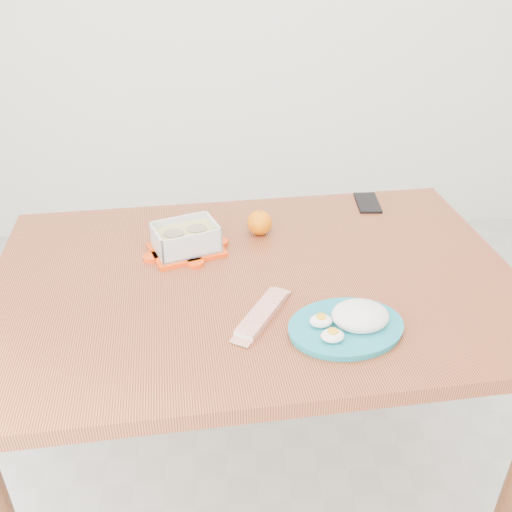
{
  "coord_description": "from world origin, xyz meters",
  "views": [
    {
      "loc": [
        -0.29,
        -1.09,
        1.55
      ],
      "look_at": [
        -0.2,
        0.12,
        0.81
      ],
      "focal_mm": 40.0,
      "sensor_mm": 36.0,
      "label": 1
    }
  ],
  "objects": [
    {
      "name": "dining_table",
      "position": [
        -0.2,
        0.12,
        0.66
      ],
      "size": [
        1.39,
        0.98,
        0.75
      ],
      "rotation": [
        0.0,
        0.0,
        0.07
      ],
      "color": "#A4532E",
      "rests_on": "ground"
    },
    {
      "name": "candy_bar",
      "position": [
        -0.2,
        -0.05,
        0.76
      ],
      "size": [
        0.14,
        0.19,
        0.02
      ],
      "primitive_type": "cube",
      "rotation": [
        0.0,
        0.0,
        1.03
      ],
      "color": "red",
      "rests_on": "dining_table"
    },
    {
      "name": "orange_fruit",
      "position": [
        -0.17,
        0.34,
        0.79
      ],
      "size": [
        0.07,
        0.07,
        0.07
      ],
      "primitive_type": "sphere",
      "color": "orange",
      "rests_on": "dining_table"
    },
    {
      "name": "food_container",
      "position": [
        -0.37,
        0.25,
        0.79
      ],
      "size": [
        0.23,
        0.2,
        0.08
      ],
      "rotation": [
        0.0,
        0.0,
        0.35
      ],
      "color": "#FF3F07",
      "rests_on": "dining_table"
    },
    {
      "name": "ground",
      "position": [
        0.0,
        0.0,
        0.0
      ],
      "size": [
        3.5,
        3.5,
        0.0
      ],
      "primitive_type": "plane",
      "color": "#B7B7B2",
      "rests_on": "ground"
    },
    {
      "name": "rice_plate",
      "position": [
        -0.0,
        -0.11,
        0.77
      ],
      "size": [
        0.3,
        0.3,
        0.07
      ],
      "rotation": [
        0.0,
        0.0,
        0.2
      ],
      "color": "teal",
      "rests_on": "dining_table"
    },
    {
      "name": "smartphone",
      "position": [
        0.19,
        0.5,
        0.75
      ],
      "size": [
        0.08,
        0.14,
        0.01
      ],
      "primitive_type": "cube",
      "rotation": [
        0.0,
        0.0,
        -0.07
      ],
      "color": "black",
      "rests_on": "dining_table"
    }
  ]
}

